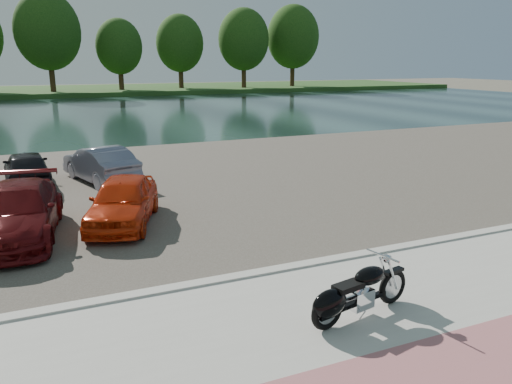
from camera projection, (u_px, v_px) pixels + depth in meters
ground at (365, 306)px, 9.48m from camera, size 200.00×200.00×0.00m
promenade at (399, 329)px, 8.58m from camera, size 60.00×6.00×0.10m
pink_path at (467, 374)px, 7.24m from camera, size 60.00×2.00×0.01m
kerb at (312, 265)px, 11.24m from camera, size 60.00×0.30×0.14m
parking_lot at (195, 181)px, 19.22m from camera, size 60.00×18.00×0.04m
river at (101, 113)px, 44.92m from camera, size 120.00×40.00×0.00m
far_bank at (74, 91)px, 73.19m from camera, size 120.00×24.00×0.60m
far_trees at (106, 38)px, 67.55m from camera, size 70.25×10.68×12.52m
motorcycle at (353, 295)px, 8.70m from camera, size 2.31×0.86×1.05m
car_3 at (17, 212)px, 12.85m from camera, size 2.54×4.99×1.39m
car_4 at (123, 201)px, 14.00m from camera, size 2.88×4.29×1.36m
car_8 at (27, 168)px, 18.45m from camera, size 1.78×3.90×1.30m
car_9 at (100, 164)px, 18.94m from camera, size 2.58×4.38×1.36m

